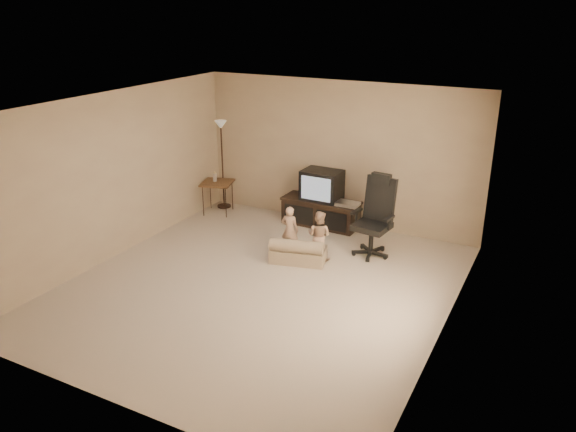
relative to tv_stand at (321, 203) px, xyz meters
name	(u,v)px	position (x,y,z in m)	size (l,w,h in m)	color
floor	(260,287)	(0.19, -2.49, -0.41)	(5.50, 5.50, 0.00)	#BEAB97
room_shell	(258,182)	(0.19, -2.49, 1.11)	(5.50, 5.50, 5.50)	white
tv_stand	(321,203)	(0.00, 0.00, 0.00)	(1.40, 0.55, 1.00)	black
office_chair	(374,226)	(1.21, -0.72, 0.04)	(0.65, 0.68, 1.27)	black
side_table	(217,183)	(-1.97, -0.30, 0.16)	(0.67, 0.67, 0.81)	brown
floor_lamp	(222,145)	(-2.05, 0.01, 0.80)	(0.26, 0.26, 1.67)	black
child_sofa	(298,252)	(0.31, -1.54, -0.25)	(0.90, 0.65, 0.40)	tan
toddler_left	(290,230)	(0.04, -1.29, -0.03)	(0.28, 0.20, 0.77)	tan
toddler_right	(319,235)	(0.54, -1.29, -0.03)	(0.38, 0.21, 0.78)	tan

